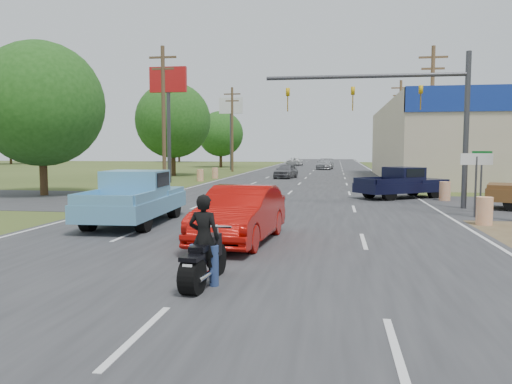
% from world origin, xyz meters
% --- Properties ---
extents(ground, '(200.00, 200.00, 0.00)m').
position_xyz_m(ground, '(0.00, 0.00, 0.00)').
color(ground, '#37451B').
rests_on(ground, ground).
extents(main_road, '(15.00, 180.00, 0.02)m').
position_xyz_m(main_road, '(0.00, 40.00, 0.01)').
color(main_road, '#2D2D30').
rests_on(main_road, ground).
extents(cross_road, '(120.00, 10.00, 0.02)m').
position_xyz_m(cross_road, '(0.00, 18.00, 0.01)').
color(cross_road, '#2D2D30').
rests_on(cross_road, ground).
extents(utility_pole_2, '(2.00, 0.28, 10.00)m').
position_xyz_m(utility_pole_2, '(9.50, 31.00, 5.32)').
color(utility_pole_2, '#4C3823').
rests_on(utility_pole_2, ground).
extents(utility_pole_3, '(2.00, 0.28, 10.00)m').
position_xyz_m(utility_pole_3, '(9.50, 49.00, 5.32)').
color(utility_pole_3, '#4C3823').
rests_on(utility_pole_3, ground).
extents(utility_pole_5, '(2.00, 0.28, 10.00)m').
position_xyz_m(utility_pole_5, '(-9.50, 28.00, 5.32)').
color(utility_pole_5, '#4C3823').
rests_on(utility_pole_5, ground).
extents(utility_pole_6, '(2.00, 0.28, 10.00)m').
position_xyz_m(utility_pole_6, '(-9.50, 52.00, 5.32)').
color(utility_pole_6, '#4C3823').
rests_on(utility_pole_6, ground).
extents(tree_0, '(7.14, 7.14, 8.84)m').
position_xyz_m(tree_0, '(-14.00, 20.00, 5.26)').
color(tree_0, '#422D19').
rests_on(tree_0, ground).
extents(tree_1, '(7.56, 7.56, 9.36)m').
position_xyz_m(tree_1, '(-13.50, 42.00, 5.57)').
color(tree_1, '#422D19').
rests_on(tree_1, ground).
extents(tree_2, '(6.72, 6.72, 8.32)m').
position_xyz_m(tree_2, '(-14.20, 66.00, 4.95)').
color(tree_2, '#422D19').
rests_on(tree_2, ground).
extents(tree_4, '(9.24, 9.24, 11.44)m').
position_xyz_m(tree_4, '(-55.00, 75.00, 6.82)').
color(tree_4, '#422D19').
rests_on(tree_4, ground).
extents(tree_5, '(7.98, 7.98, 9.88)m').
position_xyz_m(tree_5, '(30.00, 95.00, 5.88)').
color(tree_5, '#422D19').
rests_on(tree_5, ground).
extents(tree_6, '(8.82, 8.82, 10.92)m').
position_xyz_m(tree_6, '(-30.00, 95.00, 6.51)').
color(tree_6, '#422D19').
rests_on(tree_6, ground).
extents(barrel_0, '(0.56, 0.56, 1.00)m').
position_xyz_m(barrel_0, '(8.00, 12.00, 0.50)').
color(barrel_0, orange).
rests_on(barrel_0, ground).
extents(barrel_1, '(0.56, 0.56, 1.00)m').
position_xyz_m(barrel_1, '(8.40, 20.50, 0.50)').
color(barrel_1, orange).
rests_on(barrel_1, ground).
extents(barrel_2, '(0.56, 0.56, 1.00)m').
position_xyz_m(barrel_2, '(-8.50, 34.00, 0.50)').
color(barrel_2, orange).
rests_on(barrel_2, ground).
extents(barrel_3, '(0.56, 0.56, 1.00)m').
position_xyz_m(barrel_3, '(-8.20, 38.00, 0.50)').
color(barrel_3, orange).
rests_on(barrel_3, ground).
extents(pole_sign_left_near, '(3.00, 0.35, 9.20)m').
position_xyz_m(pole_sign_left_near, '(-10.50, 32.00, 7.17)').
color(pole_sign_left_near, '#3F3F44').
rests_on(pole_sign_left_near, ground).
extents(pole_sign_left_far, '(3.00, 0.35, 9.20)m').
position_xyz_m(pole_sign_left_far, '(-10.50, 56.00, 7.17)').
color(pole_sign_left_far, '#3F3F44').
rests_on(pole_sign_left_far, ground).
extents(lane_sign, '(1.20, 0.08, 2.52)m').
position_xyz_m(lane_sign, '(8.20, 14.00, 1.90)').
color(lane_sign, '#3F3F44').
rests_on(lane_sign, ground).
extents(street_name_sign, '(0.80, 0.08, 2.61)m').
position_xyz_m(street_name_sign, '(8.80, 15.50, 1.61)').
color(street_name_sign, '#3F3F44').
rests_on(street_name_sign, ground).
extents(signal_mast, '(9.12, 0.40, 7.00)m').
position_xyz_m(signal_mast, '(5.82, 17.00, 4.80)').
color(signal_mast, '#3F3F44').
rests_on(signal_mast, ground).
extents(red_convertible, '(2.13, 5.02, 1.61)m').
position_xyz_m(red_convertible, '(0.08, 7.33, 0.81)').
color(red_convertible, '#A80C07').
rests_on(red_convertible, ground).
extents(motorcycle, '(0.67, 2.17, 1.10)m').
position_xyz_m(motorcycle, '(0.25, 2.68, 0.49)').
color(motorcycle, black).
rests_on(motorcycle, ground).
extents(rider, '(0.67, 0.47, 1.72)m').
position_xyz_m(rider, '(0.25, 2.73, 0.86)').
color(rider, black).
rests_on(rider, ground).
extents(blue_pickup, '(2.46, 5.87, 1.92)m').
position_xyz_m(blue_pickup, '(-4.34, 10.39, 0.97)').
color(blue_pickup, black).
rests_on(blue_pickup, ground).
extents(navy_pickup, '(5.38, 4.53, 1.71)m').
position_xyz_m(navy_pickup, '(6.46, 21.57, 0.86)').
color(navy_pickup, black).
rests_on(navy_pickup, ground).
extents(distant_car_grey, '(2.22, 4.15, 1.34)m').
position_xyz_m(distant_car_grey, '(-1.78, 39.17, 0.67)').
color(distant_car_grey, '#5E5E63').
rests_on(distant_car_grey, ground).
extents(distant_car_silver, '(2.42, 5.11, 1.44)m').
position_xyz_m(distant_car_silver, '(1.31, 60.29, 0.72)').
color(distant_car_silver, '#9D9DA1').
rests_on(distant_car_silver, ground).
extents(distant_car_white, '(2.56, 4.89, 1.31)m').
position_xyz_m(distant_car_white, '(-3.82, 74.60, 0.66)').
color(distant_car_white, silver).
rests_on(distant_car_white, ground).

